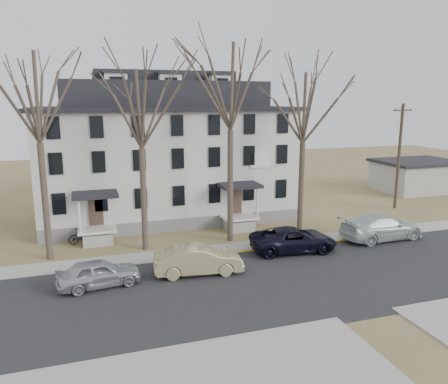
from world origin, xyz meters
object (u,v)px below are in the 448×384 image
object	(u,v)px
tree_far_left	(35,91)
tree_mid_left	(140,103)
boarding_house	(165,154)
car_tan	(198,260)
tree_center	(231,80)
car_silver	(99,274)
tree_mid_right	(304,103)
bicycle_left	(97,234)
utility_pole_far	(399,155)
car_white	(381,227)
car_navy	(293,240)
bicycle_right	(82,236)

from	to	relation	value
tree_far_left	tree_mid_left	xyz separation A→B (m)	(6.00, 0.00, -0.74)
boarding_house	tree_far_left	bearing A→B (deg)	-137.82
tree_mid_left	car_tan	size ratio (longest dim) A/B	2.52
tree_center	car_silver	bearing A→B (deg)	-149.94
tree_mid_right	bicycle_left	xyz separation A→B (m)	(-14.52, 2.85, -9.15)
tree_mid_left	tree_far_left	bearing A→B (deg)	180.00
utility_pole_far	car_tan	distance (m)	23.57
tree_mid_left	car_white	xyz separation A→B (m)	(16.34, -3.16, -8.71)
tree_far_left	tree_center	size ratio (longest dim) A/B	0.93
tree_mid_left	car_navy	bearing A→B (deg)	-20.79
car_tan	tree_center	bearing A→B (deg)	-28.90
tree_center	boarding_house	bearing A→B (deg)	110.20
car_silver	car_tan	xyz separation A→B (m)	(5.50, 0.07, 0.09)
tree_mid_left	car_navy	distance (m)	13.22
tree_center	tree_mid_right	world-z (taller)	tree_center
utility_pole_far	bicycle_right	world-z (taller)	utility_pole_far
tree_center	car_white	bearing A→B (deg)	-17.01
tree_far_left	bicycle_left	distance (m)	10.72
bicycle_left	tree_far_left	bearing A→B (deg)	150.24
car_silver	bicycle_right	size ratio (longest dim) A/B	2.35
car_tan	car_white	world-z (taller)	car_white
tree_center	car_silver	size ratio (longest dim) A/B	3.36
tree_center	car_navy	xyz separation A→B (m)	(3.21, -3.50, -10.30)
tree_mid_right	bicycle_left	world-z (taller)	tree_mid_right
tree_mid_left	tree_mid_right	world-z (taller)	same
bicycle_left	utility_pole_far	bearing A→B (deg)	-70.57
car_navy	car_tan	bearing A→B (deg)	110.54
tree_mid_right	car_tan	xyz separation A→B (m)	(-9.21, -5.25, -8.77)
car_silver	boarding_house	bearing A→B (deg)	-32.02
tree_mid_right	car_tan	distance (m)	13.76
tree_mid_left	bicycle_left	xyz separation A→B (m)	(-3.02, 2.85, -9.15)
utility_pole_far	car_silver	world-z (taller)	utility_pole_far
car_silver	utility_pole_far	bearing A→B (deg)	-77.67
tree_mid_left	tree_mid_right	bearing A→B (deg)	0.00
boarding_house	bicycle_right	bearing A→B (deg)	-140.58
tree_center	car_navy	size ratio (longest dim) A/B	2.59
tree_center	bicycle_left	size ratio (longest dim) A/B	8.60
tree_mid_left	tree_center	size ratio (longest dim) A/B	0.87
tree_mid_left	bicycle_left	bearing A→B (deg)	136.73
tree_mid_right	car_navy	xyz separation A→B (m)	(-2.29, -3.50, -8.81)
car_navy	car_white	size ratio (longest dim) A/B	0.92
boarding_house	car_silver	xyz separation A→B (m)	(-6.21, -13.48, -4.63)
car_white	tree_center	bearing A→B (deg)	70.05
utility_pole_far	bicycle_left	xyz separation A→B (m)	(-26.52, -1.35, -4.46)
tree_far_left	tree_mid_left	world-z (taller)	tree_far_left
boarding_house	tree_mid_right	xyz separation A→B (m)	(8.50, -8.15, 4.22)
boarding_house	car_silver	distance (m)	15.55
bicycle_right	car_silver	bearing A→B (deg)	176.72
utility_pole_far	car_navy	bearing A→B (deg)	-151.70
car_white	car_silver	bearing A→B (deg)	93.39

